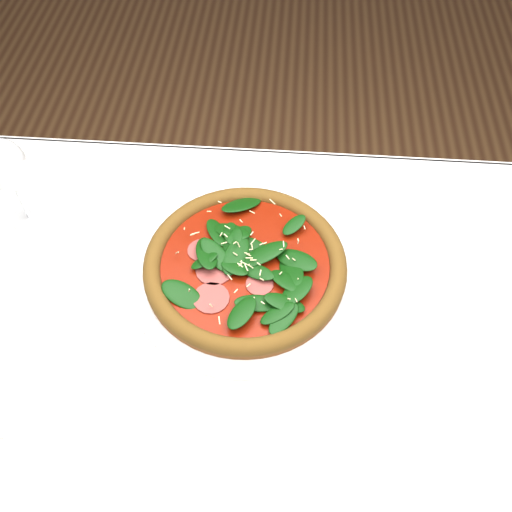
{
  "coord_description": "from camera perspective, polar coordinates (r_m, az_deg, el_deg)",
  "views": [
    {
      "loc": [
        0.01,
        -0.46,
        1.54
      ],
      "look_at": [
        -0.04,
        0.12,
        0.77
      ],
      "focal_mm": 40.0,
      "sensor_mm": 36.0,
      "label": 1
    }
  ],
  "objects": [
    {
      "name": "pizza",
      "position": [
        0.94,
        -1.1,
        -0.69
      ],
      "size": [
        0.44,
        0.44,
        0.04
      ],
      "rotation": [
        0.0,
        0.0,
        0.37
      ],
      "color": "brown",
      "rests_on": "plate"
    },
    {
      "name": "plate",
      "position": [
        0.96,
        -1.08,
        -1.48
      ],
      "size": [
        0.39,
        0.39,
        0.02
      ],
      "color": "silver",
      "rests_on": "dining_table"
    },
    {
      "name": "saucer_far",
      "position": [
        1.15,
        23.6,
        4.6
      ],
      "size": [
        0.12,
        0.12,
        0.01
      ],
      "color": "silver",
      "rests_on": "dining_table"
    },
    {
      "name": "dining_table",
      "position": [
        1.0,
        1.56,
        -9.73
      ],
      "size": [
        1.21,
        0.81,
        0.75
      ],
      "color": "white",
      "rests_on": "ground"
    },
    {
      "name": "wine_glass",
      "position": [
        1.04,
        -23.79,
        8.14
      ],
      "size": [
        0.08,
        0.08,
        0.18
      ],
      "color": "white",
      "rests_on": "dining_table"
    },
    {
      "name": "ground",
      "position": [
        1.61,
        1.02,
        -20.3
      ],
      "size": [
        6.0,
        6.0,
        0.0
      ],
      "primitive_type": "plane",
      "color": "brown",
      "rests_on": "ground"
    }
  ]
}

